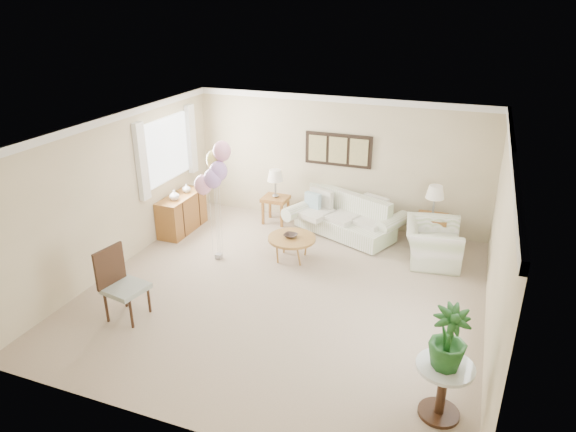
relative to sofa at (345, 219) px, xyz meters
The scene contains 18 objects.
ground_plane 2.51m from the sofa, 97.64° to the right, with size 6.00×6.00×0.00m, color tan.
room_shell 2.75m from the sofa, 100.51° to the right, with size 6.04×6.04×2.60m.
wall_art_triptych 1.37m from the sofa, 123.94° to the left, with size 1.35×0.06×0.65m.
sofa is the anchor object (origin of this frame).
end_table_left 1.50m from the sofa, behind, with size 0.51×0.47×0.56m.
end_table_right 1.64m from the sofa, ahead, with size 0.55×0.50×0.60m.
lamp_left 1.65m from the sofa, behind, with size 0.33×0.33×0.58m.
lamp_right 1.79m from the sofa, ahead, with size 0.34×0.34×0.59m.
coffee_table 1.51m from the sofa, 114.04° to the right, with size 0.85×0.85×0.43m.
decor_bowl 1.52m from the sofa, 114.80° to the right, with size 0.23×0.23×0.06m, color #2F231E.
armchair 1.81m from the sofa, 18.02° to the right, with size 1.08×0.94×0.70m, color silver.
side_table 4.83m from the sofa, 62.64° to the right, with size 0.63×0.63×0.68m.
potted_plant 4.90m from the sofa, 62.85° to the right, with size 0.40×0.40×0.72m, color #1A4E1D.
accent_chair 4.54m from the sofa, 120.37° to the right, with size 0.61×0.61×1.08m.
credenza 3.24m from the sofa, 162.56° to the right, with size 0.46×1.20×0.74m.
vase_white 3.34m from the sofa, 158.46° to the right, with size 0.19×0.19×0.20m, color white.
vase_sage 3.21m from the sofa, 166.00° to the right, with size 0.17×0.17×0.18m, color silver.
balloon_cluster 2.91m from the sofa, 135.45° to the right, with size 0.59×0.56×2.15m.
Camera 1 is at (2.53, -6.55, 4.29)m, focal length 32.00 mm.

